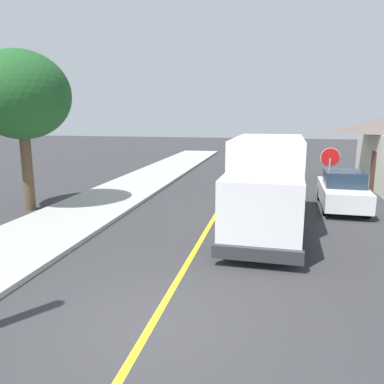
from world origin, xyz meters
name	(u,v)px	position (x,y,z in m)	size (l,w,h in m)	color
ground_plane	(151,325)	(0.00, 0.00, 0.00)	(120.00, 120.00, 0.00)	#303033
sidewalk_curb	(31,238)	(-5.40, 4.00, 0.07)	(3.60, 60.00, 0.15)	#9E9E99
centre_line_yellow	(221,206)	(0.00, 10.00, 0.00)	(0.16, 56.00, 0.01)	gold
box_truck	(266,180)	(2.00, 7.02, 1.77)	(2.62, 7.25, 3.20)	white
parked_car_near	(279,178)	(2.52, 13.39, 0.79)	(1.91, 4.44, 1.67)	silver
parked_car_mid	(272,163)	(2.13, 19.67, 0.79)	(1.83, 4.41, 1.67)	maroon
parked_car_far	(274,155)	(2.23, 25.31, 0.79)	(1.84, 4.42, 1.67)	#B7B7BC
parked_car_furthest	(269,148)	(1.77, 32.00, 0.79)	(2.01, 4.48, 1.67)	#4C564C
parked_van_across	(343,191)	(5.20, 10.67, 0.79)	(1.94, 4.46, 1.67)	silver
stop_sign	(330,167)	(4.55, 10.43, 1.86)	(0.80, 0.10, 2.65)	gray
street_tree_near	(21,96)	(-7.91, 7.64, 4.76)	(3.97, 3.97, 6.58)	brown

